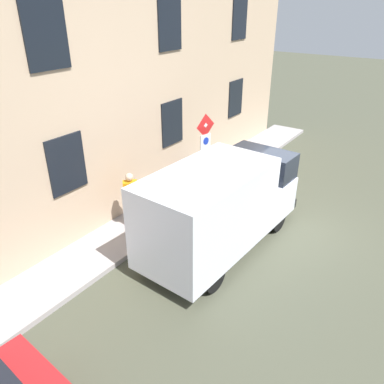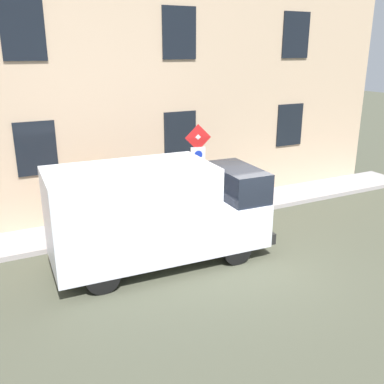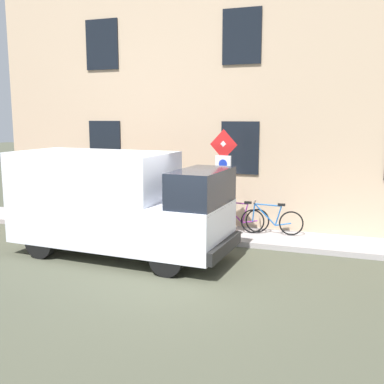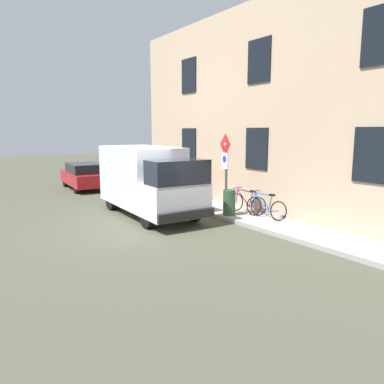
# 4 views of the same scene
# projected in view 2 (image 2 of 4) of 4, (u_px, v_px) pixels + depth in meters

# --- Properties ---
(ground_plane) EXTENTS (80.00, 80.00, 0.00)m
(ground_plane) POSITION_uv_depth(u_px,v_px,m) (255.00, 261.00, 10.90)
(ground_plane) COLOR #464838
(sidewalk_slab) EXTENTS (1.63, 17.98, 0.14)m
(sidewalk_slab) POSITION_uv_depth(u_px,v_px,m) (191.00, 213.00, 13.91)
(sidewalk_slab) COLOR #A09998
(sidewalk_slab) RESTS_ON ground_plane
(building_facade) EXTENTS (0.75, 15.98, 7.66)m
(building_facade) POSITION_uv_depth(u_px,v_px,m) (175.00, 90.00, 13.72)
(building_facade) COLOR tan
(building_facade) RESTS_ON ground_plane
(sign_post_stacked) EXTENTS (0.19, 0.55, 2.75)m
(sign_post_stacked) POSITION_uv_depth(u_px,v_px,m) (198.00, 159.00, 12.76)
(sign_post_stacked) COLOR #474C47
(sign_post_stacked) RESTS_ON sidewalk_slab
(delivery_van) EXTENTS (2.25, 5.42, 2.50)m
(delivery_van) POSITION_uv_depth(u_px,v_px,m) (156.00, 212.00, 10.43)
(delivery_van) COLOR silver
(delivery_van) RESTS_ON ground_plane
(bicycle_blue) EXTENTS (0.46, 1.72, 0.89)m
(bicycle_blue) POSITION_uv_depth(u_px,v_px,m) (216.00, 193.00, 14.44)
(bicycle_blue) COLOR black
(bicycle_blue) RESTS_ON sidewalk_slab
(bicycle_purple) EXTENTS (0.46, 1.72, 0.89)m
(bicycle_purple) POSITION_uv_depth(u_px,v_px,m) (191.00, 197.00, 14.04)
(bicycle_purple) COLOR black
(bicycle_purple) RESTS_ON sidewalk_slab
(pedestrian) EXTENTS (0.47, 0.47, 1.72)m
(pedestrian) POSITION_uv_depth(u_px,v_px,m) (98.00, 196.00, 12.36)
(pedestrian) COLOR #262B47
(pedestrian) RESTS_ON sidewalk_slab
(litter_bin) EXTENTS (0.44, 0.44, 0.90)m
(litter_bin) POSITION_uv_depth(u_px,v_px,m) (198.00, 202.00, 13.35)
(litter_bin) COLOR #2D5133
(litter_bin) RESTS_ON sidewalk_slab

